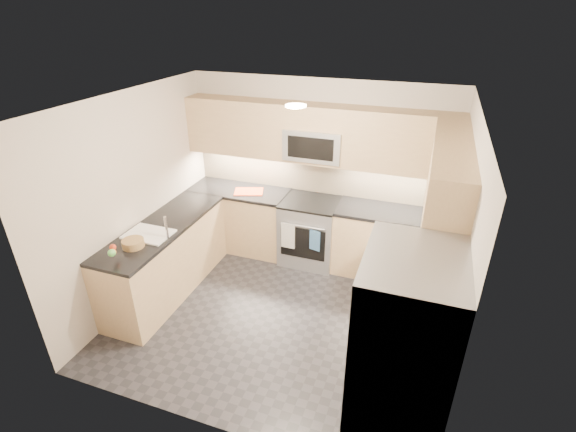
{
  "coord_description": "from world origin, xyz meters",
  "views": [
    {
      "loc": [
        1.41,
        -3.67,
        3.33
      ],
      "look_at": [
        0.0,
        0.35,
        1.15
      ],
      "focal_mm": 26.0,
      "sensor_mm": 36.0,
      "label": 1
    }
  ],
  "objects_px": {
    "utensil_bowl": "(443,212)",
    "gas_range": "(310,232)",
    "refrigerator": "(401,357)",
    "cutting_board": "(249,192)",
    "fruit_basket": "(133,243)",
    "microwave": "(315,144)"
  },
  "relations": [
    {
      "from": "gas_range",
      "to": "utensil_bowl",
      "type": "height_order",
      "value": "utensil_bowl"
    },
    {
      "from": "utensil_bowl",
      "to": "cutting_board",
      "type": "xyz_separation_m",
      "value": [
        -2.61,
        -0.08,
        -0.07
      ]
    },
    {
      "from": "microwave",
      "to": "refrigerator",
      "type": "bearing_deg",
      "value": -60.38
    },
    {
      "from": "refrigerator",
      "to": "cutting_board",
      "type": "xyz_separation_m",
      "value": [
        -2.36,
        2.41,
        0.05
      ]
    },
    {
      "from": "gas_range",
      "to": "refrigerator",
      "type": "xyz_separation_m",
      "value": [
        1.45,
        -2.43,
        0.45
      ]
    },
    {
      "from": "gas_range",
      "to": "refrigerator",
      "type": "height_order",
      "value": "refrigerator"
    },
    {
      "from": "gas_range",
      "to": "microwave",
      "type": "xyz_separation_m",
      "value": [
        0.0,
        0.12,
        1.24
      ]
    },
    {
      "from": "refrigerator",
      "to": "fruit_basket",
      "type": "bearing_deg",
      "value": 168.06
    },
    {
      "from": "utensil_bowl",
      "to": "gas_range",
      "type": "bearing_deg",
      "value": -177.85
    },
    {
      "from": "refrigerator",
      "to": "cutting_board",
      "type": "bearing_deg",
      "value": 134.41
    },
    {
      "from": "gas_range",
      "to": "utensil_bowl",
      "type": "relative_size",
      "value": 3.31
    },
    {
      "from": "refrigerator",
      "to": "gas_range",
      "type": "bearing_deg",
      "value": 120.88
    },
    {
      "from": "refrigerator",
      "to": "utensil_bowl",
      "type": "xyz_separation_m",
      "value": [
        0.25,
        2.49,
        0.12
      ]
    },
    {
      "from": "cutting_board",
      "to": "fruit_basket",
      "type": "relative_size",
      "value": 1.68
    },
    {
      "from": "cutting_board",
      "to": "gas_range",
      "type": "bearing_deg",
      "value": 0.97
    },
    {
      "from": "microwave",
      "to": "utensil_bowl",
      "type": "bearing_deg",
      "value": -2.08
    },
    {
      "from": "gas_range",
      "to": "cutting_board",
      "type": "height_order",
      "value": "cutting_board"
    },
    {
      "from": "gas_range",
      "to": "utensil_bowl",
      "type": "bearing_deg",
      "value": 2.15
    },
    {
      "from": "cutting_board",
      "to": "refrigerator",
      "type": "bearing_deg",
      "value": -45.59
    },
    {
      "from": "refrigerator",
      "to": "cutting_board",
      "type": "distance_m",
      "value": 3.37
    },
    {
      "from": "cutting_board",
      "to": "fruit_basket",
      "type": "height_order",
      "value": "fruit_basket"
    },
    {
      "from": "microwave",
      "to": "refrigerator",
      "type": "distance_m",
      "value": 3.04
    }
  ]
}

